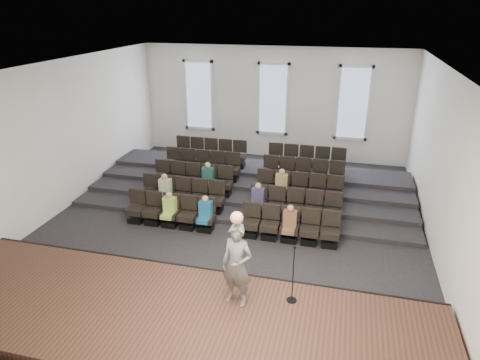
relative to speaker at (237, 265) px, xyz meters
The scene contains 14 objects.
ground 4.79m from the speaker, 106.36° to the left, with size 14.00×14.00×0.00m, color black.
ceiling 5.77m from the speaker, 106.36° to the left, with size 12.00×14.00×0.02m, color white.
wall_back 11.51m from the speaker, 96.43° to the left, with size 12.00×0.04×5.00m, color white.
wall_front 3.12m from the speaker, 115.86° to the right, with size 12.00×0.04×5.00m, color white.
wall_left 8.57m from the speaker, 149.09° to the left, with size 0.04×14.00×5.00m, color white.
wall_right 6.53m from the speaker, 42.71° to the left, with size 0.04×14.00×5.00m, color white.
stage 1.91m from the speaker, 150.46° to the right, with size 11.80×3.60×0.50m, color #482C1F.
stage_lip 2.05m from the speaker, 140.90° to the left, with size 11.80×0.06×0.52m, color black.
risers 7.76m from the speaker, 99.65° to the left, with size 11.80×4.80×0.60m.
seating_rows 6.10m from the speaker, 102.24° to the left, with size 6.80×4.70×1.67m.
windows 11.46m from the speaker, 96.47° to the left, with size 8.44×0.10×3.24m.
audience 5.00m from the speaker, 109.38° to the left, with size 4.85×2.64×1.10m.
speaker is the anchor object (origin of this frame).
mic_stand 1.34m from the speaker, 16.10° to the left, with size 0.24×0.24×1.41m.
Camera 1 is at (3.26, -11.90, 6.65)m, focal length 32.00 mm.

